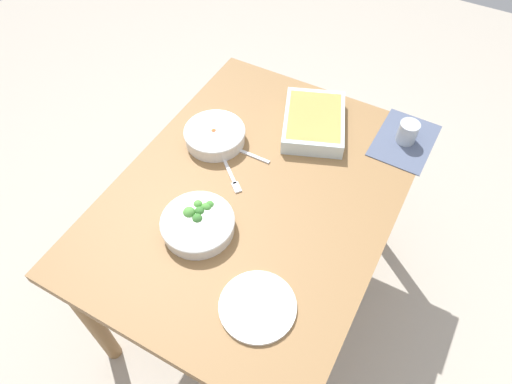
# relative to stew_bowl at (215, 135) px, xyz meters

# --- Properties ---
(ground_plane) EXTENTS (6.00, 6.00, 0.00)m
(ground_plane) POSITION_rel_stew_bowl_xyz_m (-0.14, -0.24, -0.77)
(ground_plane) COLOR #B2A899
(dining_table) EXTENTS (1.20, 0.90, 0.74)m
(dining_table) POSITION_rel_stew_bowl_xyz_m (-0.14, -0.24, -0.12)
(dining_table) COLOR olive
(dining_table) RESTS_ON ground_plane
(placemat) EXTENTS (0.28, 0.21, 0.00)m
(placemat) POSITION_rel_stew_bowl_xyz_m (0.33, -0.61, -0.03)
(placemat) COLOR #4C5670
(placemat) RESTS_ON dining_table
(stew_bowl) EXTENTS (0.22, 0.22, 0.06)m
(stew_bowl) POSITION_rel_stew_bowl_xyz_m (0.00, 0.00, 0.00)
(stew_bowl) COLOR silver
(stew_bowl) RESTS_ON dining_table
(broccoli_bowl) EXTENTS (0.23, 0.23, 0.07)m
(broccoli_bowl) POSITION_rel_stew_bowl_xyz_m (-0.35, -0.16, -0.00)
(broccoli_bowl) COLOR silver
(broccoli_bowl) RESTS_ON dining_table
(baking_dish) EXTENTS (0.36, 0.31, 0.06)m
(baking_dish) POSITION_rel_stew_bowl_xyz_m (0.24, -0.29, 0.00)
(baking_dish) COLOR silver
(baking_dish) RESTS_ON dining_table
(drink_cup) EXTENTS (0.07, 0.07, 0.08)m
(drink_cup) POSITION_rel_stew_bowl_xyz_m (0.33, -0.61, 0.01)
(drink_cup) COLOR #B2BCC6
(drink_cup) RESTS_ON dining_table
(side_plate) EXTENTS (0.22, 0.22, 0.01)m
(side_plate) POSITION_rel_stew_bowl_xyz_m (-0.50, -0.45, -0.03)
(side_plate) COLOR silver
(side_plate) RESTS_ON dining_table
(spoon_by_stew) EXTENTS (0.03, 0.18, 0.01)m
(spoon_by_stew) POSITION_rel_stew_bowl_xyz_m (-0.00, -0.11, -0.03)
(spoon_by_stew) COLOR silver
(spoon_by_stew) RESTS_ON dining_table
(fork_on_table) EXTENTS (0.13, 0.15, 0.01)m
(fork_on_table) POSITION_rel_stew_bowl_xyz_m (-0.12, -0.14, -0.03)
(fork_on_table) COLOR silver
(fork_on_table) RESTS_ON dining_table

